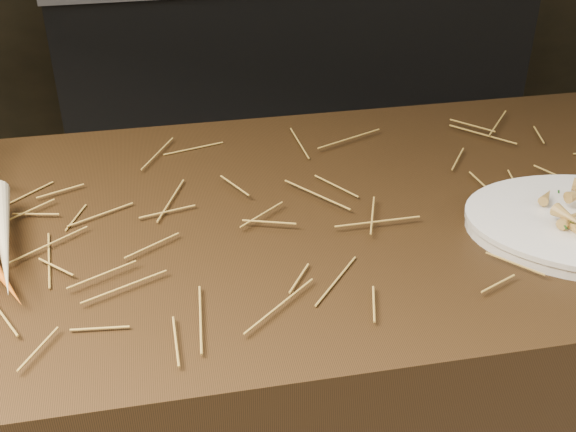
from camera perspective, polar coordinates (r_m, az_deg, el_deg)
name	(u,v)px	position (r m, az deg, el deg)	size (l,w,h in m)	color
main_counter	(328,412)	(1.40, 3.19, -15.22)	(2.40, 0.70, 0.90)	black
back_counter	(291,65)	(3.04, 0.22, 11.85)	(1.82, 0.62, 0.84)	black
straw_bedding	(337,203)	(1.11, 3.90, 1.03)	(1.40, 0.60, 0.02)	olive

